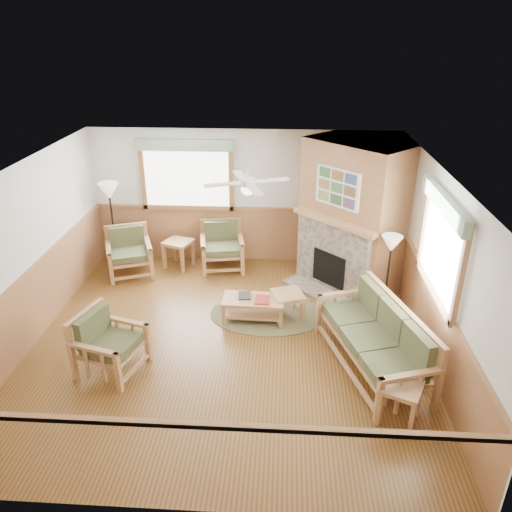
# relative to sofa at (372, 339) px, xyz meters

# --- Properties ---
(floor) EXTENTS (6.00, 6.00, 0.01)m
(floor) POSITION_rel_sofa_xyz_m (-2.11, 0.53, -0.50)
(floor) COLOR brown
(floor) RESTS_ON ground
(ceiling) EXTENTS (6.00, 6.00, 0.01)m
(ceiling) POSITION_rel_sofa_xyz_m (-2.11, 0.53, 2.21)
(ceiling) COLOR white
(ceiling) RESTS_ON floor
(wall_back) EXTENTS (6.00, 0.02, 2.70)m
(wall_back) POSITION_rel_sofa_xyz_m (-2.11, 3.53, 0.86)
(wall_back) COLOR silver
(wall_back) RESTS_ON floor
(wall_front) EXTENTS (6.00, 0.02, 2.70)m
(wall_front) POSITION_rel_sofa_xyz_m (-2.11, -2.47, 0.86)
(wall_front) COLOR silver
(wall_front) RESTS_ON floor
(wall_left) EXTENTS (0.02, 6.00, 2.70)m
(wall_left) POSITION_rel_sofa_xyz_m (-5.11, 0.53, 0.86)
(wall_left) COLOR silver
(wall_left) RESTS_ON floor
(wall_right) EXTENTS (0.02, 6.00, 2.70)m
(wall_right) POSITION_rel_sofa_xyz_m (0.89, 0.53, 0.86)
(wall_right) COLOR silver
(wall_right) RESTS_ON floor
(wainscot) EXTENTS (6.00, 6.00, 1.10)m
(wainscot) POSITION_rel_sofa_xyz_m (-2.11, 0.53, 0.06)
(wainscot) COLOR #96643D
(wainscot) RESTS_ON floor
(fireplace) EXTENTS (3.11, 3.11, 2.70)m
(fireplace) POSITION_rel_sofa_xyz_m (-0.06, 2.58, 0.86)
(fireplace) COLOR #96643D
(fireplace) RESTS_ON floor
(window_back) EXTENTS (1.90, 0.16, 1.50)m
(window_back) POSITION_rel_sofa_xyz_m (-3.21, 3.49, 2.04)
(window_back) COLOR white
(window_back) RESTS_ON wall_back
(window_right) EXTENTS (0.16, 1.90, 1.50)m
(window_right) POSITION_rel_sofa_xyz_m (0.85, 0.33, 2.04)
(window_right) COLOR white
(window_right) RESTS_ON wall_right
(ceiling_fan) EXTENTS (1.59, 1.59, 0.36)m
(ceiling_fan) POSITION_rel_sofa_xyz_m (-1.81, 0.83, 2.17)
(ceiling_fan) COLOR white
(ceiling_fan) RESTS_ON ceiling
(sofa) EXTENTS (2.30, 1.48, 0.98)m
(sofa) POSITION_rel_sofa_xyz_m (0.00, 0.00, 0.00)
(sofa) COLOR tan
(sofa) RESTS_ON floor
(armchair_back_left) EXTENTS (1.05, 1.05, 0.92)m
(armchair_back_left) POSITION_rel_sofa_xyz_m (-4.27, 2.68, -0.03)
(armchair_back_left) COLOR tan
(armchair_back_left) RESTS_ON floor
(armchair_back_right) EXTENTS (0.95, 0.95, 0.92)m
(armchair_back_right) POSITION_rel_sofa_xyz_m (-2.51, 3.08, -0.03)
(armchair_back_right) COLOR tan
(armchair_back_right) RESTS_ON floor
(armchair_left) EXTENTS (1.00, 1.00, 0.90)m
(armchair_left) POSITION_rel_sofa_xyz_m (-3.66, -0.28, -0.04)
(armchair_left) COLOR tan
(armchair_left) RESTS_ON floor
(coffee_table) EXTENTS (1.03, 0.55, 0.41)m
(coffee_table) POSITION_rel_sofa_xyz_m (-1.75, 1.16, -0.29)
(coffee_table) COLOR tan
(coffee_table) RESTS_ON floor
(end_table_chairs) EXTENTS (0.65, 0.64, 0.57)m
(end_table_chairs) POSITION_rel_sofa_xyz_m (-3.39, 3.08, -0.21)
(end_table_chairs) COLOR tan
(end_table_chairs) RESTS_ON floor
(end_table_sofa) EXTENTS (0.62, 0.61, 0.53)m
(end_table_sofa) POSITION_rel_sofa_xyz_m (0.19, -1.04, -0.22)
(end_table_sofa) COLOR tan
(end_table_sofa) RESTS_ON floor
(footstool) EXTENTS (0.63, 0.63, 0.43)m
(footstool) POSITION_rel_sofa_xyz_m (-1.19, 1.33, -0.28)
(footstool) COLOR tan
(footstool) RESTS_ON floor
(braided_rug) EXTENTS (2.09, 2.09, 0.01)m
(braided_rug) POSITION_rel_sofa_xyz_m (-1.53, 1.33, -0.48)
(braided_rug) COLOR brown
(braided_rug) RESTS_ON floor
(floor_lamp_left) EXTENTS (0.53, 0.53, 1.74)m
(floor_lamp_left) POSITION_rel_sofa_xyz_m (-4.66, 3.08, 0.38)
(floor_lamp_left) COLOR black
(floor_lamp_left) RESTS_ON floor
(floor_lamp_right) EXTENTS (0.38, 0.38, 1.46)m
(floor_lamp_right) POSITION_rel_sofa_xyz_m (0.44, 1.45, 0.24)
(floor_lamp_right) COLOR black
(floor_lamp_right) RESTS_ON floor
(book_red) EXTENTS (0.23, 0.31, 0.03)m
(book_red) POSITION_rel_sofa_xyz_m (-1.60, 1.11, -0.06)
(book_red) COLOR maroon
(book_red) RESTS_ON coffee_table
(book_dark) EXTENTS (0.22, 0.29, 0.03)m
(book_dark) POSITION_rel_sofa_xyz_m (-1.90, 1.23, -0.06)
(book_dark) COLOR #272721
(book_dark) RESTS_ON coffee_table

